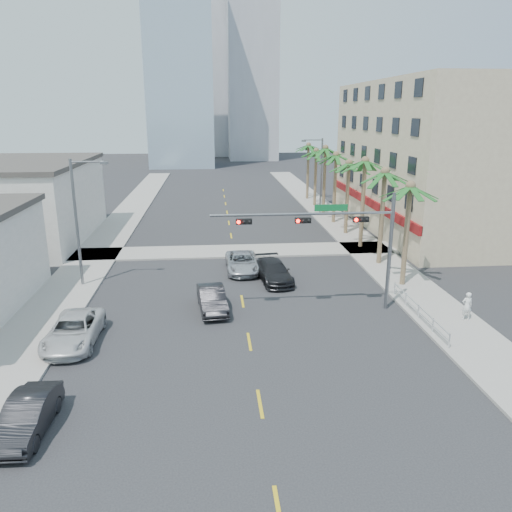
# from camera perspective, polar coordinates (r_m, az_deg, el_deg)

# --- Properties ---
(ground) EXTENTS (260.00, 260.00, 0.00)m
(ground) POSITION_cam_1_polar(r_m,az_deg,el_deg) (24.00, -0.02, -13.95)
(ground) COLOR #262628
(ground) RESTS_ON ground
(sidewalk_right) EXTENTS (4.00, 120.00, 0.15)m
(sidewalk_right) POSITION_cam_1_polar(r_m,az_deg,el_deg) (44.60, 13.17, 0.22)
(sidewalk_right) COLOR gray
(sidewalk_right) RESTS_ON ground
(sidewalk_left) EXTENTS (4.00, 120.00, 0.15)m
(sidewalk_left) POSITION_cam_1_polar(r_m,az_deg,el_deg) (43.59, -18.38, -0.56)
(sidewalk_left) COLOR gray
(sidewalk_left) RESTS_ON ground
(sidewalk_cross) EXTENTS (80.00, 4.00, 0.15)m
(sidewalk_cross) POSITION_cam_1_polar(r_m,az_deg,el_deg) (44.35, -2.55, 0.56)
(sidewalk_cross) COLOR gray
(sidewalk_cross) RESTS_ON ground
(building_right) EXTENTS (15.25, 28.00, 15.00)m
(building_right) POSITION_cam_1_polar(r_m,az_deg,el_deg) (56.17, 20.37, 10.61)
(building_right) COLOR tan
(building_right) RESTS_ON ground
(building_left_far) EXTENTS (11.00, 18.00, 7.20)m
(building_left_far) POSITION_cam_1_polar(r_m,az_deg,el_deg) (52.45, -24.83, 5.47)
(building_left_far) COLOR beige
(building_left_far) RESTS_ON ground
(tower_far_left) EXTENTS (14.00, 14.00, 48.00)m
(tower_far_left) POSITION_cam_1_polar(r_m,az_deg,el_deg) (116.43, -8.76, 21.98)
(tower_far_left) COLOR #99B2C6
(tower_far_left) RESTS_ON ground
(tower_far_right) EXTENTS (12.00, 12.00, 60.00)m
(tower_far_right) POSITION_cam_1_polar(r_m,az_deg,el_deg) (132.32, -0.40, 24.07)
(tower_far_right) COLOR #ADADB2
(tower_far_right) RESTS_ON ground
(tower_far_center) EXTENTS (16.00, 16.00, 42.00)m
(tower_far_center) POSITION_cam_1_polar(r_m,az_deg,el_deg) (145.93, -5.91, 19.71)
(tower_far_center) COLOR #ADADB2
(tower_far_center) RESTS_ON ground
(traffic_signal_mast) EXTENTS (11.12, 0.54, 7.20)m
(traffic_signal_mast) POSITION_cam_1_polar(r_m,az_deg,el_deg) (30.43, 9.55, 2.71)
(traffic_signal_mast) COLOR slate
(traffic_signal_mast) RESTS_ON ground
(palm_tree_0) EXTENTS (4.80, 4.80, 7.80)m
(palm_tree_0) POSITION_cam_1_polar(r_m,az_deg,el_deg) (35.67, 17.23, 7.50)
(palm_tree_0) COLOR brown
(palm_tree_0) RESTS_ON ground
(palm_tree_1) EXTENTS (4.80, 4.80, 8.16)m
(palm_tree_1) POSITION_cam_1_polar(r_m,az_deg,el_deg) (40.44, 14.52, 9.16)
(palm_tree_1) COLOR brown
(palm_tree_1) RESTS_ON ground
(palm_tree_2) EXTENTS (4.80, 4.80, 8.52)m
(palm_tree_2) POSITION_cam_1_polar(r_m,az_deg,el_deg) (45.31, 12.37, 10.46)
(palm_tree_2) COLOR brown
(palm_tree_2) RESTS_ON ground
(palm_tree_3) EXTENTS (4.80, 4.80, 7.80)m
(palm_tree_3) POSITION_cam_1_polar(r_m,az_deg,el_deg) (50.34, 10.57, 10.31)
(palm_tree_3) COLOR brown
(palm_tree_3) RESTS_ON ground
(palm_tree_4) EXTENTS (4.80, 4.80, 8.16)m
(palm_tree_4) POSITION_cam_1_polar(r_m,az_deg,el_deg) (55.32, 9.14, 11.26)
(palm_tree_4) COLOR brown
(palm_tree_4) RESTS_ON ground
(palm_tree_5) EXTENTS (4.80, 4.80, 8.52)m
(palm_tree_5) POSITION_cam_1_polar(r_m,az_deg,el_deg) (60.33, 7.95, 12.04)
(palm_tree_5) COLOR brown
(palm_tree_5) RESTS_ON ground
(palm_tree_6) EXTENTS (4.80, 4.80, 7.80)m
(palm_tree_6) POSITION_cam_1_polar(r_m,az_deg,el_deg) (65.45, 6.90, 11.79)
(palm_tree_6) COLOR brown
(palm_tree_6) RESTS_ON ground
(palm_tree_7) EXTENTS (4.80, 4.80, 8.16)m
(palm_tree_7) POSITION_cam_1_polar(r_m,az_deg,el_deg) (70.51, 6.03, 12.41)
(palm_tree_7) COLOR brown
(palm_tree_7) RESTS_ON ground
(streetlight_left) EXTENTS (2.55, 0.25, 9.00)m
(streetlight_left) POSITION_cam_1_polar(r_m,az_deg,el_deg) (36.53, -19.58, 4.25)
(streetlight_left) COLOR slate
(streetlight_left) RESTS_ON ground
(streetlight_right) EXTENTS (2.55, 0.25, 9.00)m
(streetlight_right) POSITION_cam_1_polar(r_m,az_deg,el_deg) (60.46, 7.28, 9.48)
(streetlight_right) COLOR slate
(streetlight_right) RESTS_ON ground
(guardrail) EXTENTS (0.08, 8.08, 1.00)m
(guardrail) POSITION_cam_1_polar(r_m,az_deg,el_deg) (31.44, 18.10, -5.86)
(guardrail) COLOR silver
(guardrail) RESTS_ON ground
(car_parked_mid) EXTENTS (1.63, 4.36, 1.42)m
(car_parked_mid) POSITION_cam_1_polar(r_m,az_deg,el_deg) (22.14, -24.66, -16.28)
(car_parked_mid) COLOR black
(car_parked_mid) RESTS_ON ground
(car_parked_far) EXTENTS (2.53, 5.44, 1.51)m
(car_parked_far) POSITION_cam_1_polar(r_m,az_deg,el_deg) (28.72, -20.12, -8.02)
(car_parked_far) COLOR silver
(car_parked_far) RESTS_ON ground
(car_lane_left) EXTENTS (2.08, 4.68, 1.49)m
(car_lane_left) POSITION_cam_1_polar(r_m,az_deg,el_deg) (31.43, -5.05, -4.93)
(car_lane_left) COLOR black
(car_lane_left) RESTS_ON ground
(car_lane_center) EXTENTS (2.51, 5.29, 1.46)m
(car_lane_center) POSITION_cam_1_polar(r_m,az_deg,el_deg) (38.83, -1.61, -0.73)
(car_lane_center) COLOR silver
(car_lane_center) RESTS_ON ground
(car_lane_right) EXTENTS (2.67, 5.37, 1.50)m
(car_lane_right) POSITION_cam_1_polar(r_m,az_deg,el_deg) (36.58, 2.05, -1.78)
(car_lane_right) COLOR black
(car_lane_right) RESTS_ON ground
(pedestrian) EXTENTS (0.64, 0.43, 1.70)m
(pedestrian) POSITION_cam_1_polar(r_m,az_deg,el_deg) (32.11, 22.97, -5.27)
(pedestrian) COLOR white
(pedestrian) RESTS_ON sidewalk_right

